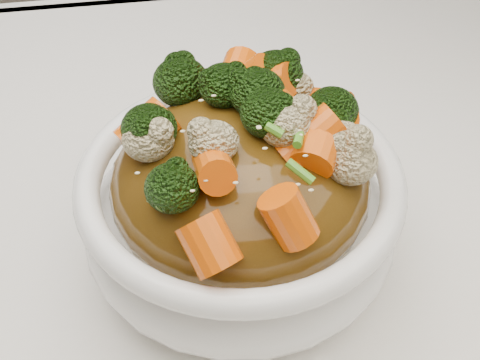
{
  "coord_description": "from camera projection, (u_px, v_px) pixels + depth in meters",
  "views": [
    {
      "loc": [
        -0.07,
        -0.27,
        1.11
      ],
      "look_at": [
        -0.03,
        0.03,
        0.82
      ],
      "focal_mm": 50.0,
      "sensor_mm": 36.0,
      "label": 1
    }
  ],
  "objects": [
    {
      "name": "scallions",
      "position": [
        240.0,
        107.0,
        0.38
      ],
      "size": [
        0.12,
        0.12,
        0.02
      ],
      "primitive_type": null,
      "rotation": [
        0.0,
        0.0,
        0.01
      ],
      "color": "#4D9622",
      "rests_on": "sauce_base"
    },
    {
      "name": "sauce_base",
      "position": [
        240.0,
        183.0,
        0.42
      ],
      "size": [
        0.17,
        0.17,
        0.09
      ],
      "primitive_type": "ellipsoid",
      "rotation": [
        0.0,
        0.0,
        0.01
      ],
      "color": "#4C310D",
      "rests_on": "bowl"
    },
    {
      "name": "cauliflower",
      "position": [
        240.0,
        113.0,
        0.38
      ],
      "size": [
        0.17,
        0.17,
        0.03
      ],
      "primitive_type": null,
      "rotation": [
        0.0,
        0.0,
        0.01
      ],
      "color": "beige",
      "rests_on": "sauce_base"
    },
    {
      "name": "broccoli",
      "position": [
        240.0,
        110.0,
        0.38
      ],
      "size": [
        0.17,
        0.17,
        0.04
      ],
      "primitive_type": null,
      "rotation": [
        0.0,
        0.0,
        0.01
      ],
      "color": "black",
      "rests_on": "sauce_base"
    },
    {
      "name": "tablecloth",
      "position": [
        283.0,
        296.0,
        0.47
      ],
      "size": [
        1.2,
        0.8,
        0.04
      ],
      "primitive_type": "cube",
      "color": "white",
      "rests_on": "dining_table"
    },
    {
      "name": "bowl",
      "position": [
        240.0,
        214.0,
        0.44
      ],
      "size": [
        0.21,
        0.21,
        0.08
      ],
      "primitive_type": null,
      "rotation": [
        0.0,
        0.0,
        0.01
      ],
      "color": "white",
      "rests_on": "tablecloth"
    },
    {
      "name": "sesame_seeds",
      "position": [
        240.0,
        107.0,
        0.38
      ],
      "size": [
        0.15,
        0.15,
        0.01
      ],
      "primitive_type": null,
      "rotation": [
        0.0,
        0.0,
        0.01
      ],
      "color": "beige",
      "rests_on": "sauce_base"
    },
    {
      "name": "carrots",
      "position": [
        240.0,
        109.0,
        0.38
      ],
      "size": [
        0.17,
        0.17,
        0.05
      ],
      "primitive_type": null,
      "rotation": [
        0.0,
        0.0,
        0.01
      ],
      "color": "#F25D07",
      "rests_on": "sauce_base"
    }
  ]
}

